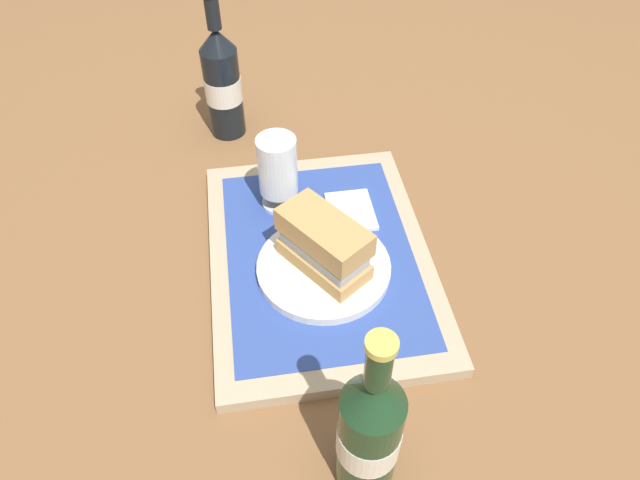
{
  "coord_description": "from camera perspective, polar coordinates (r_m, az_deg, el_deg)",
  "views": [
    {
      "loc": [
        -0.56,
        0.09,
        0.65
      ],
      "look_at": [
        0.0,
        0.0,
        0.05
      ],
      "focal_mm": 32.47,
      "sensor_mm": 36.0,
      "label": 1
    }
  ],
  "objects": [
    {
      "name": "plate",
      "position": [
        0.82,
        0.35,
        -2.76
      ],
      "size": [
        0.19,
        0.19,
        0.01
      ],
      "primitive_type": "cylinder",
      "color": "silver",
      "rests_on": "placemat"
    },
    {
      "name": "tray",
      "position": [
        0.86,
        0.0,
        -1.83
      ],
      "size": [
        0.44,
        0.32,
        0.02
      ],
      "primitive_type": "cube",
      "color": "tan",
      "rests_on": "ground_plane"
    },
    {
      "name": "beer_bottle",
      "position": [
        1.06,
        -9.61,
        15.11
      ],
      "size": [
        0.07,
        0.07,
        0.27
      ],
      "color": "black",
      "rests_on": "ground_plane"
    },
    {
      "name": "beer_glass",
      "position": [
        0.88,
        -4.19,
        6.89
      ],
      "size": [
        0.06,
        0.06,
        0.12
      ],
      "color": "silver",
      "rests_on": "placemat"
    },
    {
      "name": "ground_plane",
      "position": [
        0.86,
        0.0,
        -2.27
      ],
      "size": [
        3.0,
        3.0,
        0.0
      ],
      "primitive_type": "plane",
      "color": "brown"
    },
    {
      "name": "sandwich",
      "position": [
        0.78,
        0.19,
        -0.25
      ],
      "size": [
        0.14,
        0.13,
        0.08
      ],
      "rotation": [
        0.0,
        0.0,
        0.61
      ],
      "color": "tan",
      "rests_on": "plate"
    },
    {
      "name": "second_bottle",
      "position": [
        0.61,
        4.65,
        -18.4
      ],
      "size": [
        0.07,
        0.07,
        0.27
      ],
      "color": "#19381E",
      "rests_on": "ground_plane"
    },
    {
      "name": "placemat",
      "position": [
        0.85,
        0.0,
        -1.36
      ],
      "size": [
        0.38,
        0.27,
        0.0
      ],
      "primitive_type": "cube",
      "color": "#2D4793",
      "rests_on": "tray"
    },
    {
      "name": "napkin_folded",
      "position": [
        0.91,
        3.06,
        2.85
      ],
      "size": [
        0.09,
        0.07,
        0.01
      ],
      "primitive_type": "cube",
      "color": "white",
      "rests_on": "placemat"
    }
  ]
}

